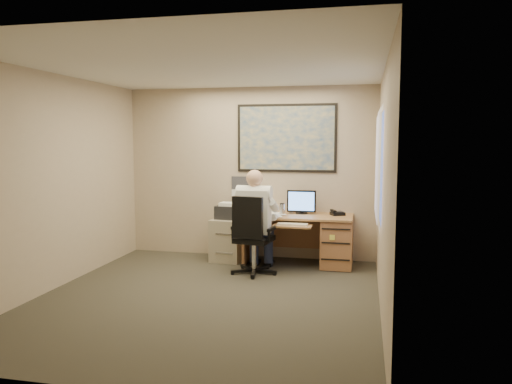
% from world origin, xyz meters
% --- Properties ---
extents(room_shell, '(4.00, 4.50, 2.70)m').
position_xyz_m(room_shell, '(0.00, 0.00, 1.35)').
color(room_shell, '#343128').
rests_on(room_shell, ground).
extents(desk, '(1.60, 0.97, 1.10)m').
position_xyz_m(desk, '(1.18, 1.90, 0.44)').
color(desk, '#AB7A49').
rests_on(desk, ground).
extents(world_map, '(1.56, 0.03, 1.06)m').
position_xyz_m(world_map, '(0.60, 2.23, 1.90)').
color(world_map, '#1E4C93').
rests_on(world_map, room_shell).
extents(wall_calendar, '(0.28, 0.01, 0.42)m').
position_xyz_m(wall_calendar, '(-0.15, 2.24, 1.08)').
color(wall_calendar, white).
rests_on(wall_calendar, room_shell).
extents(window_blinds, '(0.06, 1.40, 1.30)m').
position_xyz_m(window_blinds, '(1.97, 0.80, 1.55)').
color(window_blinds, '#EBE6CB').
rests_on(window_blinds, room_shell).
extents(filing_cabinet, '(0.52, 0.61, 0.91)m').
position_xyz_m(filing_cabinet, '(-0.25, 1.91, 0.39)').
color(filing_cabinet, '#A49A84').
rests_on(filing_cabinet, ground).
extents(office_chair, '(0.76, 0.76, 1.11)m').
position_xyz_m(office_chair, '(0.31, 1.17, 0.32)').
color(office_chair, black).
rests_on(office_chair, ground).
extents(person, '(0.65, 0.91, 1.46)m').
position_xyz_m(person, '(0.30, 1.25, 0.73)').
color(person, white).
rests_on(person, office_chair).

